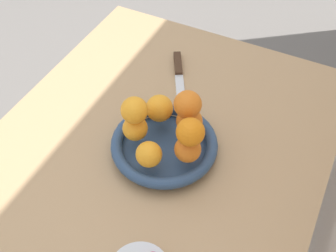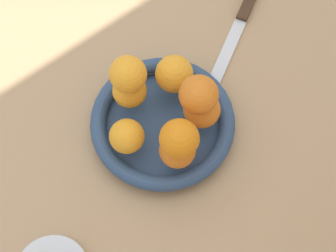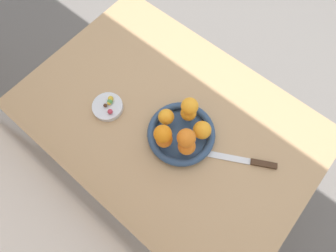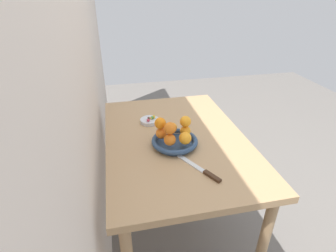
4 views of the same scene
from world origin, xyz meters
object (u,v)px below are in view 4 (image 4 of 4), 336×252
orange_5 (185,121)px  candy_ball_3 (149,118)px  fruit_bowl (175,142)px  orange_0 (185,131)px  orange_4 (185,138)px  orange_6 (170,128)px  orange_7 (160,123)px  dining_table (175,150)px  candy_ball_4 (154,117)px  orange_1 (172,128)px  orange_3 (170,140)px  candy_dish (150,121)px  orange_2 (161,133)px  candy_ball_2 (152,118)px  knife (202,170)px  candy_ball_1 (148,120)px  candy_ball_0 (151,118)px

orange_5 → candy_ball_3: orange_5 is taller
fruit_bowl → orange_0: (0.02, -0.06, 0.05)m
orange_4 → orange_6: bearing=79.7°
orange_6 → orange_7: orange_6 is taller
dining_table → candy_ball_4: size_ratio=51.81×
orange_5 → orange_6: (-0.06, 0.09, 0.00)m
orange_1 → candy_ball_4: 0.23m
orange_5 → candy_ball_4: orange_5 is taller
dining_table → orange_0: 0.17m
orange_3 → candy_ball_3: (0.33, 0.06, -0.04)m
candy_dish → candy_ball_3: (0.00, 0.01, 0.02)m
orange_3 → candy_ball_3: orange_3 is taller
candy_dish → orange_0: 0.31m
dining_table → orange_0: (-0.06, -0.04, 0.16)m
orange_3 → orange_5: (0.07, -0.10, 0.06)m
orange_0 → orange_2: (0.00, 0.13, 0.00)m
candy_dish → orange_0: (-0.26, -0.15, 0.06)m
dining_table → candy_ball_2: bearing=26.4°
orange_5 → candy_ball_3: 0.32m
candy_ball_4 → orange_7: bearing=178.6°
orange_5 → orange_7: orange_7 is taller
candy_ball_3 → orange_7: bearing=-174.4°
candy_dish → candy_ball_4: candy_ball_4 is taller
orange_7 → knife: 0.32m
orange_3 → orange_5: bearing=-54.5°
dining_table → orange_5: (-0.06, -0.04, 0.21)m
fruit_bowl → orange_1: bearing=-0.3°
candy_dish → orange_6: (-0.32, -0.06, 0.12)m
orange_6 → knife: (-0.19, -0.11, -0.13)m
orange_2 → orange_4: size_ratio=0.91×
fruit_bowl → candy_ball_4: size_ratio=11.38×
orange_0 → candy_ball_3: (0.26, 0.16, -0.04)m
orange_4 → knife: orange_4 is taller
candy_dish → orange_3: size_ratio=1.90×
orange_6 → candy_ball_3: 0.35m
candy_ball_3 → candy_ball_4: size_ratio=0.66×
orange_0 → orange_1: 0.08m
candy_ball_1 → candy_dish: bearing=-21.6°
orange_6 → candy_ball_0: (0.32, 0.05, -0.10)m
fruit_bowl → knife: (-0.23, -0.07, -0.02)m
candy_dish → orange_6: orange_6 is taller
fruit_bowl → orange_2: size_ratio=4.20×
fruit_bowl → orange_6: 0.12m
candy_ball_0 → orange_2: bearing=-177.0°
orange_7 → candy_ball_1: orange_7 is taller
dining_table → fruit_bowl: bearing=163.2°
orange_1 → candy_ball_2: (0.21, 0.07, -0.04)m
candy_ball_1 → candy_ball_0: bearing=-39.1°
fruit_bowl → candy_ball_1: (0.25, 0.10, 0.01)m
candy_ball_4 → knife: size_ratio=0.09×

